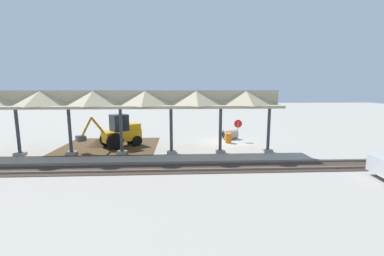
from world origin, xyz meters
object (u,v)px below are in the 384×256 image
at_px(stop_sign, 238,126).
at_px(concrete_pipe, 230,134).
at_px(traffic_barrel, 228,138).
at_px(backhoe, 120,132).

distance_m(stop_sign, concrete_pipe, 1.53).
bearing_deg(traffic_barrel, stop_sign, -146.54).
distance_m(concrete_pipe, traffic_barrel, 1.78).
relative_size(backhoe, traffic_barrel, 5.44).
xyz_separation_m(stop_sign, concrete_pipe, (0.57, -1.02, -0.98)).
height_order(stop_sign, traffic_barrel, stop_sign).
bearing_deg(stop_sign, backhoe, 9.39).
height_order(concrete_pipe, traffic_barrel, concrete_pipe).
bearing_deg(stop_sign, traffic_barrel, 33.46).
bearing_deg(concrete_pipe, backhoe, 15.40).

